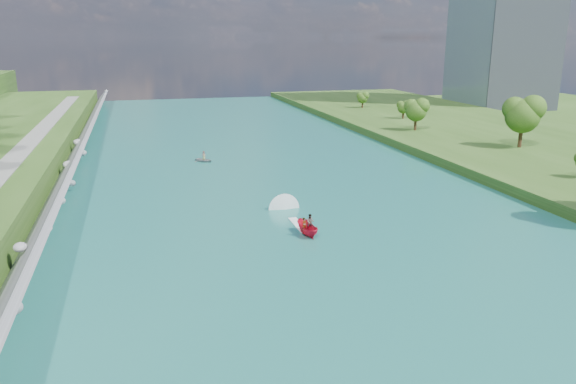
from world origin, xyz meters
name	(u,v)px	position (x,y,z in m)	size (l,w,h in m)	color
ground	(338,259)	(0.00, 0.00, 0.00)	(260.00, 260.00, 0.00)	#2D5119
river_water	(282,198)	(0.00, 20.00, 0.05)	(55.00, 240.00, 0.10)	#1A635B
riprap_bank	(53,202)	(-25.85, 19.40, 1.80)	(3.57, 236.00, 4.05)	slate
motorboat	(302,223)	(-0.87, 8.56, 0.69)	(3.60, 18.70, 1.94)	red
raft	(204,159)	(-6.57, 43.53, 0.47)	(3.70, 3.73, 1.63)	gray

